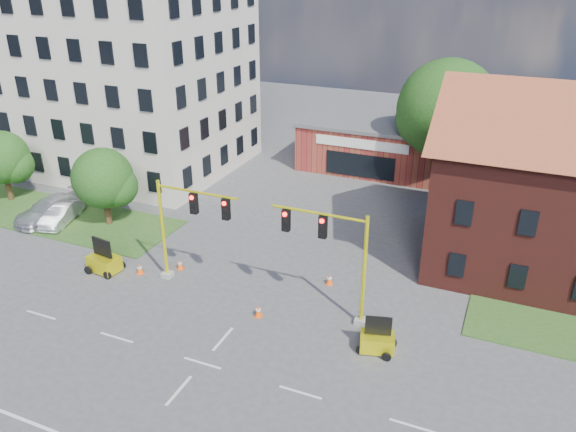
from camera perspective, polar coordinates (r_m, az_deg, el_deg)
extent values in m
plane|color=#454547|center=(27.71, -8.70, -14.56)|extent=(120.00, 120.00, 0.00)
cube|color=#294A1B|center=(45.86, -23.84, 0.33)|extent=(22.00, 6.00, 0.08)
cube|color=beige|center=(51.64, -16.16, 15.67)|extent=(18.00, 15.00, 20.00)
cube|color=maroon|center=(51.68, 8.64, 7.22)|extent=(12.00, 8.00, 4.00)
cube|color=#4F4F51|center=(51.08, 8.79, 9.51)|extent=(12.40, 8.40, 0.30)
cube|color=silver|center=(47.59, 7.44, 7.25)|extent=(8.00, 0.10, 0.80)
cube|color=black|center=(48.19, 7.32, 5.10)|extent=(6.00, 0.10, 2.00)
cylinder|color=#372014|center=(47.64, 15.29, 5.48)|extent=(0.44, 0.44, 4.64)
sphere|color=#184214|center=(46.47, 15.88, 10.38)|extent=(7.90, 7.90, 7.90)
sphere|color=#184214|center=(46.86, 17.70, 8.93)|extent=(5.53, 5.53, 5.53)
cylinder|color=#372014|center=(41.74, -17.89, 0.77)|extent=(0.44, 0.44, 2.50)
sphere|color=#184214|center=(40.91, -18.31, 3.67)|extent=(4.23, 4.23, 4.23)
sphere|color=#184214|center=(40.79, -17.03, 2.93)|extent=(2.96, 2.96, 2.96)
cylinder|color=#372014|center=(48.90, -26.54, 2.82)|extent=(0.44, 0.44, 2.50)
sphere|color=#184214|center=(48.19, -27.06, 5.32)|extent=(4.08, 4.08, 4.08)
sphere|color=#184214|center=(47.94, -26.02, 4.71)|extent=(2.86, 2.86, 2.86)
cube|color=gray|center=(34.54, -12.14, -5.83)|extent=(0.60, 0.60, 0.30)
cylinder|color=yellow|center=(33.15, -12.60, -1.44)|extent=(0.20, 0.20, 6.20)
cylinder|color=yellow|center=(30.70, -9.24, 2.41)|extent=(5.00, 0.14, 0.14)
cube|color=black|center=(31.10, -9.55, 1.29)|extent=(0.40, 0.32, 1.20)
cube|color=black|center=(30.13, -6.32, 0.70)|extent=(0.40, 0.32, 1.20)
sphere|color=#FF0C07|center=(30.80, -9.78, 1.84)|extent=(0.24, 0.24, 0.24)
cube|color=gray|center=(30.08, 7.41, -10.52)|extent=(0.60, 0.60, 0.30)
cylinder|color=yellow|center=(28.48, 7.73, -5.68)|extent=(0.20, 0.20, 6.20)
cylinder|color=yellow|center=(27.83, 3.12, 0.28)|extent=(5.00, 0.14, 0.14)
cube|color=black|center=(28.05, 3.56, -1.11)|extent=(0.40, 0.32, 1.20)
cube|color=black|center=(28.70, -0.19, -0.42)|extent=(0.40, 0.32, 1.20)
sphere|color=#FF0C07|center=(27.73, 3.46, -0.52)|extent=(0.24, 0.24, 0.24)
cube|color=yellow|center=(35.88, -18.16, -4.57)|extent=(2.01, 1.49, 0.93)
cube|color=black|center=(35.38, -18.39, -3.04)|extent=(1.45, 0.32, 1.14)
cube|color=yellow|center=(28.18, 9.03, -12.52)|extent=(1.86, 1.48, 0.82)
cube|color=black|center=(27.62, 9.17, -10.95)|extent=(1.26, 0.44, 1.00)
cube|color=#F8540D|center=(35.31, -14.78, -5.64)|extent=(0.38, 0.38, 0.04)
cone|color=#F8540D|center=(35.15, -14.84, -5.18)|extent=(0.40, 0.40, 0.70)
cylinder|color=silver|center=(35.11, -14.85, -5.08)|extent=(0.27, 0.27, 0.09)
cube|color=#F8540D|center=(35.23, -10.87, -5.29)|extent=(0.38, 0.38, 0.04)
cone|color=#F8540D|center=(35.07, -10.91, -4.82)|extent=(0.40, 0.40, 0.70)
cylinder|color=silver|center=(35.04, -10.92, -4.72)|extent=(0.27, 0.27, 0.09)
cube|color=#F8540D|center=(30.46, -3.02, -10.12)|extent=(0.38, 0.38, 0.04)
cone|color=#F8540D|center=(30.27, -3.04, -9.60)|extent=(0.40, 0.40, 0.70)
cylinder|color=silver|center=(30.23, -3.04, -9.49)|extent=(0.27, 0.27, 0.09)
cube|color=#F8540D|center=(33.20, 4.21, -6.89)|extent=(0.38, 0.38, 0.04)
cone|color=#F8540D|center=(33.03, 4.23, -6.41)|extent=(0.40, 0.40, 0.70)
cylinder|color=silver|center=(32.99, 4.23, -6.30)|extent=(0.27, 0.27, 0.09)
imported|color=white|center=(35.58, 18.35, -4.59)|extent=(5.65, 3.88, 1.44)
imported|color=#B3B6BB|center=(43.33, -22.06, 0.20)|extent=(2.53, 4.48, 1.40)
imported|color=#B3B6BB|center=(44.22, -23.01, 0.66)|extent=(3.04, 5.76, 1.59)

